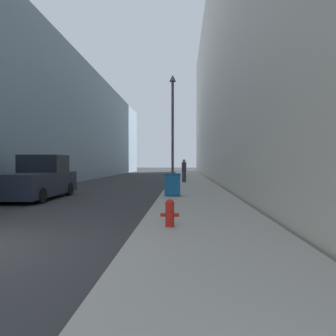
{
  "coord_description": "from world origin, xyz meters",
  "views": [
    {
      "loc": [
        4.52,
        -5.69,
        1.67
      ],
      "look_at": [
        3.48,
        16.28,
        1.29
      ],
      "focal_mm": 35.0,
      "sensor_mm": 36.0,
      "label": 1
    }
  ],
  "objects_px": {
    "trash_bin": "(173,184)",
    "pickup_truck": "(37,180)",
    "lamppost": "(173,124)",
    "pedestrian_on_sidewalk": "(184,171)",
    "fire_hydrant": "(170,212)"
  },
  "relations": [
    {
      "from": "pedestrian_on_sidewalk",
      "to": "lamppost",
      "type": "bearing_deg",
      "value": -97.09
    },
    {
      "from": "lamppost",
      "to": "pickup_truck",
      "type": "distance_m",
      "value": 8.49
    },
    {
      "from": "fire_hydrant",
      "to": "pickup_truck",
      "type": "distance_m",
      "value": 9.53
    },
    {
      "from": "lamppost",
      "to": "pedestrian_on_sidewalk",
      "type": "relative_size",
      "value": 3.83
    },
    {
      "from": "trash_bin",
      "to": "pedestrian_on_sidewalk",
      "type": "distance_m",
      "value": 10.49
    },
    {
      "from": "trash_bin",
      "to": "pickup_truck",
      "type": "xyz_separation_m",
      "value": [
        -6.26,
        -0.15,
        0.18
      ]
    },
    {
      "from": "lamppost",
      "to": "pedestrian_on_sidewalk",
      "type": "height_order",
      "value": "lamppost"
    },
    {
      "from": "lamppost",
      "to": "trash_bin",
      "type": "bearing_deg",
      "value": -88.17
    },
    {
      "from": "fire_hydrant",
      "to": "trash_bin",
      "type": "xyz_separation_m",
      "value": [
        -0.17,
        7.17,
        0.19
      ]
    },
    {
      "from": "fire_hydrant",
      "to": "lamppost",
      "type": "relative_size",
      "value": 0.1
    },
    {
      "from": "pedestrian_on_sidewalk",
      "to": "fire_hydrant",
      "type": "bearing_deg",
      "value": -91.2
    },
    {
      "from": "fire_hydrant",
      "to": "pickup_truck",
      "type": "bearing_deg",
      "value": 132.48
    },
    {
      "from": "trash_bin",
      "to": "lamppost",
      "type": "distance_m",
      "value": 5.87
    },
    {
      "from": "lamppost",
      "to": "pedestrian_on_sidewalk",
      "type": "distance_m",
      "value": 6.4
    },
    {
      "from": "fire_hydrant",
      "to": "pickup_truck",
      "type": "height_order",
      "value": "pickup_truck"
    }
  ]
}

